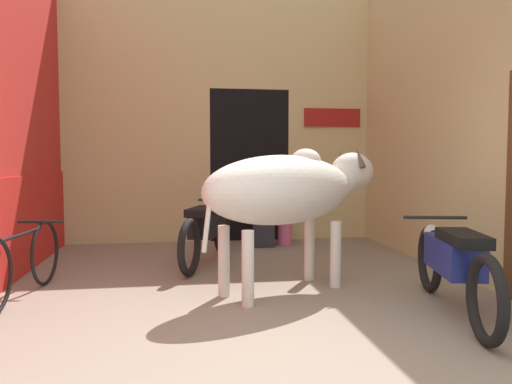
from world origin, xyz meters
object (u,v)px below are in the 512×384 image
(motorcycle_near, at_px, (454,262))
(motorcycle_far, at_px, (208,229))
(cow, at_px, (291,189))
(shopkeeper_seated, at_px, (262,203))
(plastic_stool, at_px, (285,230))
(bicycle, at_px, (22,262))

(motorcycle_near, bearing_deg, motorcycle_far, 129.15)
(motorcycle_near, distance_m, motorcycle_far, 3.02)
(motorcycle_far, bearing_deg, cow, -61.82)
(cow, relative_size, motorcycle_far, 1.11)
(shopkeeper_seated, bearing_deg, motorcycle_near, -73.45)
(motorcycle_near, xyz_separation_m, shopkeeper_seated, (-1.03, 3.47, 0.21))
(motorcycle_near, height_order, shopkeeper_seated, shopkeeper_seated)
(cow, xyz_separation_m, shopkeeper_seated, (0.14, 2.50, -0.35))
(motorcycle_far, xyz_separation_m, plastic_stool, (1.22, 1.17, -0.20))
(motorcycle_far, bearing_deg, motorcycle_near, -50.85)
(motorcycle_far, relative_size, shopkeeper_seated, 1.55)
(plastic_stool, bearing_deg, motorcycle_far, -136.36)
(motorcycle_near, distance_m, shopkeeper_seated, 3.62)
(bicycle, relative_size, shopkeeper_seated, 1.39)
(cow, height_order, plastic_stool, cow)
(motorcycle_near, bearing_deg, cow, 140.43)
(motorcycle_far, bearing_deg, plastic_stool, 43.64)
(plastic_stool, bearing_deg, cow, -100.87)
(motorcycle_near, relative_size, shopkeeper_seated, 1.64)
(cow, bearing_deg, motorcycle_near, -39.57)
(shopkeeper_seated, distance_m, plastic_stool, 0.55)
(motorcycle_near, height_order, motorcycle_far, motorcycle_near)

